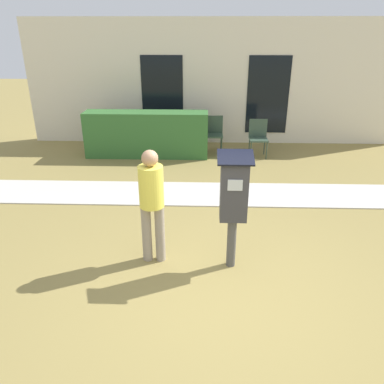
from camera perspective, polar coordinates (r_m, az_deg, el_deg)
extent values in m
plane|color=olive|center=(4.79, 4.88, -14.37)|extent=(40.00, 40.00, 0.00)
cube|color=beige|center=(7.22, 3.89, -0.29)|extent=(12.00, 1.10, 0.02)
cube|color=beige|center=(10.36, 3.53, 16.28)|extent=(10.00, 0.24, 3.20)
cube|color=black|center=(10.33, -4.54, 14.55)|extent=(1.10, 0.02, 2.00)
cube|color=black|center=(10.40, 11.48, 14.23)|extent=(1.10, 0.02, 2.00)
cylinder|color=#4C4C4C|center=(5.01, 6.03, -7.66)|extent=(0.12, 0.12, 0.70)
cube|color=#38383D|center=(4.66, 6.42, 0.23)|extent=(0.34, 0.22, 0.80)
cube|color=silver|center=(4.51, 6.59, 1.03)|extent=(0.18, 0.01, 0.14)
cube|color=black|center=(4.51, 6.67, 5.27)|extent=(0.44, 0.31, 0.12)
cylinder|color=gray|center=(5.10, -6.91, -6.26)|extent=(0.13, 0.13, 0.82)
cylinder|color=gray|center=(5.08, -4.90, -6.32)|extent=(0.13, 0.13, 0.82)
cylinder|color=#EADB4C|center=(4.79, -6.25, 0.82)|extent=(0.32, 0.32, 0.55)
sphere|color=tan|center=(4.65, -6.46, 5.13)|extent=(0.21, 0.21, 0.21)
cylinder|color=#334738|center=(9.30, -4.47, 6.61)|extent=(0.03, 0.03, 0.42)
cylinder|color=#334738|center=(9.27, -2.12, 6.60)|extent=(0.03, 0.03, 0.42)
cylinder|color=#334738|center=(9.66, -4.23, 7.28)|extent=(0.03, 0.03, 0.42)
cylinder|color=#334738|center=(9.63, -1.97, 7.27)|extent=(0.03, 0.03, 0.42)
cube|color=#334738|center=(9.40, -3.23, 8.28)|extent=(0.44, 0.44, 0.04)
cube|color=#334738|center=(9.53, -3.16, 9.99)|extent=(0.44, 0.04, 0.44)
cylinder|color=#334738|center=(9.48, 2.22, 7.00)|extent=(0.03, 0.03, 0.42)
cylinder|color=#334738|center=(9.49, 4.53, 6.96)|extent=(0.03, 0.03, 0.42)
cylinder|color=#334738|center=(9.84, 2.21, 7.64)|extent=(0.03, 0.03, 0.42)
cylinder|color=#334738|center=(9.85, 4.44, 7.60)|extent=(0.03, 0.03, 0.42)
cube|color=#334738|center=(9.60, 3.38, 8.62)|extent=(0.44, 0.44, 0.04)
cube|color=#334738|center=(9.74, 3.39, 10.28)|extent=(0.44, 0.04, 0.44)
cylinder|color=#334738|center=(9.22, 8.96, 6.24)|extent=(0.03, 0.03, 0.42)
cylinder|color=#334738|center=(9.28, 11.30, 6.17)|extent=(0.03, 0.03, 0.42)
cylinder|color=#334738|center=(9.58, 8.71, 6.93)|extent=(0.03, 0.03, 0.42)
cylinder|color=#334738|center=(9.64, 10.97, 6.86)|extent=(0.03, 0.03, 0.42)
cube|color=#334738|center=(9.36, 10.09, 7.89)|extent=(0.44, 0.44, 0.04)
cube|color=#334738|center=(9.50, 10.03, 9.61)|extent=(0.44, 0.04, 0.44)
cube|color=#33662D|center=(9.33, -6.90, 8.72)|extent=(2.98, 0.60, 1.10)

